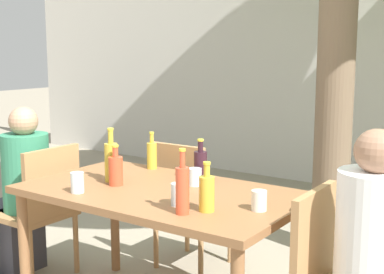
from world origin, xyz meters
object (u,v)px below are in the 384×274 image
object	(u,v)px
dining_table_front	(161,204)
patio_chair_2	(186,198)
soda_bottle_1	(116,170)
drinking_glass_0	(77,183)
drinking_glass_2	(178,194)
soda_bottle_2	(182,189)
drinking_glass_1	(195,177)
oil_cruet_0	(152,154)
wine_bottle_5	(200,165)
person_seated_0	(19,200)
oil_cruet_3	(111,161)
patio_chair_0	(42,205)
drinking_glass_3	(259,201)
oil_cruet_4	(207,192)

from	to	relation	value
dining_table_front	patio_chair_2	xyz separation A→B (m)	(-0.31, 0.67, -0.17)
patio_chair_2	soda_bottle_1	world-z (taller)	soda_bottle_1
drinking_glass_0	drinking_glass_2	world-z (taller)	same
soda_bottle_2	drinking_glass_1	world-z (taller)	soda_bottle_2
oil_cruet_0	wine_bottle_5	distance (m)	0.44
oil_cruet_0	wine_bottle_5	world-z (taller)	wine_bottle_5
oil_cruet_0	drinking_glass_1	xyz separation A→B (m)	(0.47, -0.20, -0.04)
person_seated_0	drinking_glass_2	bearing A→B (deg)	82.98
oil_cruet_3	drinking_glass_2	distance (m)	0.63
soda_bottle_1	drinking_glass_1	distance (m)	0.45
oil_cruet_0	soda_bottle_1	distance (m)	0.45
patio_chair_0	drinking_glass_3	xyz separation A→B (m)	(1.62, -0.03, 0.31)
patio_chair_0	oil_cruet_4	distance (m)	1.47
person_seated_0	drinking_glass_0	xyz separation A→B (m)	(0.91, -0.30, 0.32)
patio_chair_2	wine_bottle_5	xyz separation A→B (m)	(0.38, -0.39, 0.35)
oil_cruet_0	wine_bottle_5	xyz separation A→B (m)	(0.43, -0.09, 0.00)
drinking_glass_1	drinking_glass_3	world-z (taller)	drinking_glass_1
patio_chair_2	drinking_glass_0	xyz separation A→B (m)	(-0.02, -0.97, 0.31)
patio_chair_0	soda_bottle_1	size ratio (longest dim) A/B	3.92
oil_cruet_3	drinking_glass_3	bearing A→B (deg)	-0.94
dining_table_front	drinking_glass_0	distance (m)	0.47
oil_cruet_0	drinking_glass_2	bearing A→B (deg)	-42.01
patio_chair_2	drinking_glass_3	world-z (taller)	patio_chair_2
drinking_glass_2	wine_bottle_5	bearing A→B (deg)	111.61
dining_table_front	oil_cruet_4	bearing A→B (deg)	-23.64
drinking_glass_1	drinking_glass_3	xyz separation A→B (m)	(0.52, -0.21, -0.00)
soda_bottle_2	oil_cruet_3	bearing A→B (deg)	159.13
soda_bottle_1	drinking_glass_3	xyz separation A→B (m)	(0.88, 0.04, -0.04)
oil_cruet_3	drinking_glass_2	xyz separation A→B (m)	(0.60, -0.17, -0.07)
dining_table_front	wine_bottle_5	size ratio (longest dim) A/B	6.19
drinking_glass_0	oil_cruet_3	bearing A→B (deg)	94.51
dining_table_front	oil_cruet_3	size ratio (longest dim) A/B	4.90
oil_cruet_3	drinking_glass_0	world-z (taller)	oil_cruet_3
soda_bottle_1	oil_cruet_3	bearing A→B (deg)	147.73
drinking_glass_3	patio_chair_0	bearing A→B (deg)	178.88
patio_chair_0	soda_bottle_2	world-z (taller)	soda_bottle_2
person_seated_0	drinking_glass_3	bearing A→B (deg)	89.03
soda_bottle_2	drinking_glass_0	bearing A→B (deg)	-178.30
oil_cruet_4	drinking_glass_2	size ratio (longest dim) A/B	2.15
person_seated_0	soda_bottle_2	size ratio (longest dim) A/B	3.72
dining_table_front	patio_chair_2	world-z (taller)	patio_chair_2
patio_chair_2	drinking_glass_1	bearing A→B (deg)	129.78
patio_chair_2	soda_bottle_2	xyz separation A→B (m)	(0.66, -0.95, 0.38)
soda_bottle_2	drinking_glass_3	distance (m)	0.37
soda_bottle_2	oil_cruet_4	xyz separation A→B (m)	(0.07, 0.10, -0.03)
oil_cruet_4	drinking_glass_0	size ratio (longest dim) A/B	2.17
patio_chair_0	drinking_glass_1	world-z (taller)	patio_chair_0
person_seated_0	drinking_glass_0	world-z (taller)	person_seated_0
drinking_glass_0	patio_chair_0	bearing A→B (deg)	155.71
oil_cruet_3	wine_bottle_5	bearing A→B (deg)	35.60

